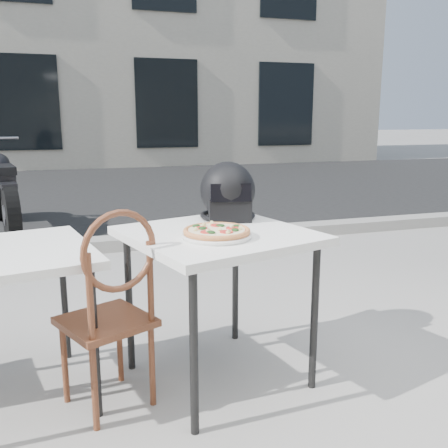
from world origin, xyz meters
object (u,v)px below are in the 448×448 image
object	(u,v)px
cafe_chair_main	(112,301)
motorcycle	(3,191)
helmet	(228,194)
cafe_table_side	(1,265)
plate	(217,236)
cafe_table_main	(218,245)
pizza	(217,231)

from	to	relation	value
cafe_chair_main	motorcycle	world-z (taller)	motorcycle
helmet	cafe_table_side	world-z (taller)	helmet
plate	cafe_chair_main	size ratio (longest dim) A/B	0.37
plate	cafe_table_side	distance (m)	0.96
cafe_table_main	motorcycle	size ratio (longest dim) A/B	0.47
cafe_chair_main	motorcycle	bearing A→B (deg)	-102.29
pizza	cafe_table_side	bearing A→B (deg)	167.61
pizza	cafe_table_side	distance (m)	0.96
cafe_table_side	motorcycle	distance (m)	3.83
cafe_table_main	pizza	xyz separation A→B (m)	(-0.04, -0.12, 0.10)
helmet	plate	bearing A→B (deg)	-103.84
cafe_table_main	helmet	world-z (taller)	helmet
cafe_table_main	pizza	size ratio (longest dim) A/B	2.75
cafe_chair_main	cafe_table_side	world-z (taller)	cafe_chair_main
cafe_table_main	motorcycle	xyz separation A→B (m)	(-1.38, 3.89, -0.23)
pizza	motorcycle	distance (m)	4.24
plate	cafe_chair_main	distance (m)	0.54
cafe_chair_main	motorcycle	xyz separation A→B (m)	(-0.86, 4.02, -0.06)
plate	helmet	bearing A→B (deg)	65.56
plate	cafe_table_side	xyz separation A→B (m)	(-0.93, 0.20, -0.11)
pizza	helmet	xyz separation A→B (m)	(0.18, 0.40, 0.10)
cafe_chair_main	helmet	bearing A→B (deg)	-172.36
cafe_table_side	motorcycle	size ratio (longest dim) A/B	0.43
plate	motorcycle	xyz separation A→B (m)	(-1.34, 4.01, -0.31)
cafe_table_side	cafe_table_main	bearing A→B (deg)	-5.02
pizza	cafe_table_side	world-z (taller)	pizza
pizza	helmet	size ratio (longest dim) A/B	1.01
motorcycle	cafe_table_side	bearing A→B (deg)	-95.09
pizza	cafe_chair_main	size ratio (longest dim) A/B	0.39
helmet	cafe_table_side	xyz separation A→B (m)	(-1.11, -0.19, -0.24)
plate	motorcycle	world-z (taller)	motorcycle
cafe_table_main	motorcycle	bearing A→B (deg)	109.56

